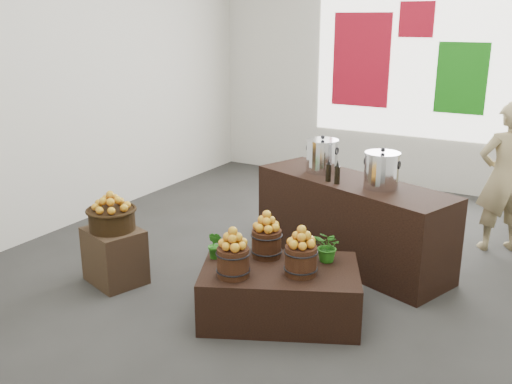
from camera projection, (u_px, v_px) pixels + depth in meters
The scene contains 23 objects.
ground at pixel (294, 263), 6.11m from camera, with size 7.00×7.00×0.00m, color #323230.
back_wall at pixel (401, 55), 8.43m from camera, with size 6.00×0.04×4.00m, color silver.
back_opening at pixel (421, 55), 8.27m from camera, with size 3.20×0.02×2.40m, color white.
deco_red_left at pixel (361, 60), 8.72m from camera, with size 0.90×0.04×1.40m, color #A80C21.
deco_green_right at pixel (461, 78), 8.07m from camera, with size 0.70×0.04×1.00m, color #177812.
deco_red_upper at pixel (417, 19), 8.17m from camera, with size 0.50×0.04×0.50m, color #A80C21.
crate at pixel (115, 256), 5.62m from camera, with size 0.55×0.45×0.55m, color #463420.
wicker_basket at pixel (112, 220), 5.51m from camera, with size 0.44×0.44×0.20m, color black.
apples_in_basket at pixel (110, 201), 5.45m from camera, with size 0.34×0.34×0.18m, color #A9051A, non-canonical shape.
display_table at pixel (280, 292), 4.96m from camera, with size 1.34×0.83×0.46m, color black.
apple_bucket_front_left at pixel (233, 262), 4.71m from camera, with size 0.27×0.27×0.25m, color #3C1E10.
apples_in_bucket_front_left at pixel (233, 238), 4.65m from camera, with size 0.20×0.20×0.18m, color #A9051A, non-canonical shape.
apple_bucket_front_right at pixel (301, 260), 4.74m from camera, with size 0.27×0.27×0.25m, color #3C1E10.
apples_in_bucket_front_right at pixel (301, 236), 4.68m from camera, with size 0.20×0.20×0.18m, color #A9051A, non-canonical shape.
apple_bucket_rear at pixel (267, 243), 5.10m from camera, with size 0.27×0.27×0.25m, color #3C1E10.
apples_in_bucket_rear at pixel (267, 221), 5.04m from camera, with size 0.20×0.20×0.18m, color #A9051A, non-canonical shape.
herb_garnish_right at pixel (328, 246), 4.98m from camera, with size 0.26×0.22×0.29m, color #206615.
herb_garnish_left at pixel (215, 245), 5.05m from camera, with size 0.14×0.12×0.26m, color #206615.
counter at pixel (351, 221), 6.05m from camera, with size 2.21×0.70×0.90m, color black.
stock_pot_left at pixel (322, 157), 6.20m from camera, with size 0.34×0.34×0.34m, color silver.
stock_pot_center at pixel (382, 171), 5.62m from camera, with size 0.34×0.34×0.34m, color silver.
oil_cruets at pixel (340, 172), 5.75m from camera, with size 0.16×0.06×0.25m, color black, non-canonical shape.
shopper at pixel (504, 177), 6.26m from camera, with size 0.61×0.40×1.68m, color #97865C.
Camera 1 is at (2.44, -5.08, 2.52)m, focal length 40.00 mm.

